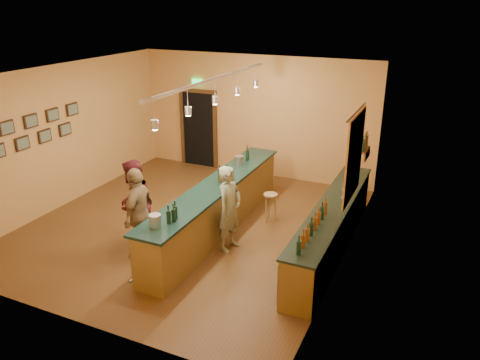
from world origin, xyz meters
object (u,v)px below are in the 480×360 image
at_px(back_counter, 332,227).
at_px(bartender, 230,209).
at_px(customer_a, 134,203).
at_px(bar_stool, 271,200).
at_px(customer_b, 139,213).
at_px(tasting_bar, 217,204).

bearing_deg(back_counter, bartender, -157.69).
relative_size(customer_a, bar_stool, 2.75).
relative_size(back_counter, customer_b, 2.61).
xyz_separation_m(customer_a, bar_stool, (2.04, 2.02, -0.38)).
bearing_deg(customer_b, bar_stool, 133.53).
distance_m(tasting_bar, bar_stool, 1.23).
xyz_separation_m(back_counter, tasting_bar, (-2.34, -0.18, 0.12)).
height_order(bartender, customer_b, customer_b).
bearing_deg(bartender, tasting_bar, 52.43).
bearing_deg(tasting_bar, back_counter, 4.42).
bearing_deg(tasting_bar, customer_b, -120.41).
xyz_separation_m(back_counter, customer_a, (-3.55, -1.30, 0.37)).
relative_size(tasting_bar, bartender, 3.03).
xyz_separation_m(back_counter, customer_b, (-3.20, -1.64, 0.38)).
distance_m(tasting_bar, customer_b, 1.71).
height_order(tasting_bar, bartender, bartender).
xyz_separation_m(customer_a, customer_b, (0.36, -0.33, 0.01)).
relative_size(customer_b, bar_stool, 2.79).
distance_m(bartender, customer_a, 1.85).
relative_size(back_counter, tasting_bar, 0.89).
bearing_deg(customer_a, back_counter, 97.45).
bearing_deg(customer_b, back_counter, 106.26).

